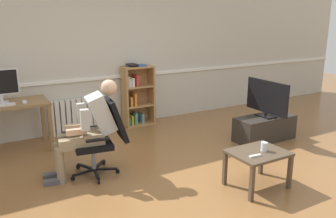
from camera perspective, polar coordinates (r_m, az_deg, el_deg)
ground_plane at (r=4.46m, az=3.87°, el=-11.45°), size 18.00×18.00×0.00m
back_wall at (r=6.40m, az=-9.38°, el=9.07°), size 12.00×0.13×2.70m
computer_desk at (r=5.62m, az=-25.80°, el=-0.22°), size 1.32×0.67×0.76m
imac_monitor at (r=5.62m, az=-25.98°, el=3.80°), size 0.52×0.14×0.49m
keyboard at (r=5.46m, az=-25.80°, el=0.58°), size 0.37×0.12×0.02m
computer_mouse at (r=5.51m, az=-22.58°, el=1.10°), size 0.06×0.10×0.03m
bookshelf at (r=6.48m, az=-5.26°, el=2.13°), size 0.58×0.29×1.16m
radiator at (r=6.26m, az=-15.25°, el=-1.15°), size 0.83×0.08×0.60m
office_chair at (r=4.51m, az=-10.59°, el=-4.12°), size 0.78×0.62×0.99m
person_seated at (r=4.44m, az=-12.92°, el=-2.82°), size 0.98×0.44×1.23m
tv_stand at (r=5.94m, az=15.62°, el=-3.06°), size 1.04×0.43×0.40m
tv_screen at (r=5.81m, az=15.98°, el=1.76°), size 0.21×0.88×0.59m
coffee_table at (r=4.26m, az=14.60°, el=-7.63°), size 0.66×0.52×0.45m
drinking_glass at (r=4.25m, az=15.57°, el=-6.00°), size 0.08×0.08×0.11m
spare_remote at (r=4.07m, az=14.17°, el=-7.49°), size 0.15×0.05×0.02m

